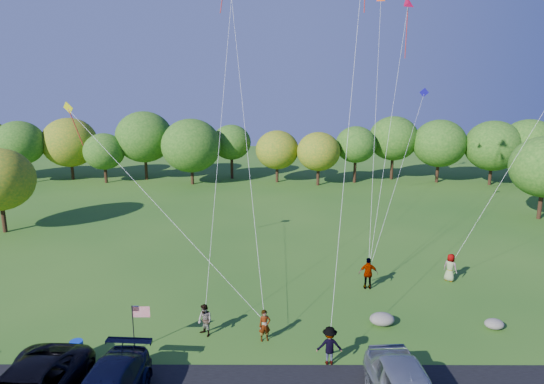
{
  "coord_description": "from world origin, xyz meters",
  "views": [
    {
      "loc": [
        0.07,
        -19.99,
        12.35
      ],
      "look_at": [
        0.01,
        6.0,
        6.23
      ],
      "focal_mm": 32.0,
      "sensor_mm": 36.0,
      "label": 1
    }
  ],
  "objects_px": {
    "flyer_b": "(205,320)",
    "flyer_d": "(368,273)",
    "flyer_a": "(265,326)",
    "flyer_c": "(329,346)",
    "flyer_e": "(450,267)",
    "trash_barrel": "(77,350)"
  },
  "relations": [
    {
      "from": "flyer_a",
      "to": "flyer_c",
      "type": "bearing_deg",
      "value": -48.87
    },
    {
      "from": "flyer_c",
      "to": "flyer_e",
      "type": "xyz_separation_m",
      "value": [
        8.54,
        9.06,
        -0.0
      ]
    },
    {
      "from": "flyer_b",
      "to": "flyer_c",
      "type": "distance_m",
      "value": 6.29
    },
    {
      "from": "flyer_c",
      "to": "flyer_d",
      "type": "distance_m",
      "value": 8.52
    },
    {
      "from": "flyer_d",
      "to": "trash_barrel",
      "type": "xyz_separation_m",
      "value": [
        -14.53,
        -7.54,
        -0.54
      ]
    },
    {
      "from": "flyer_c",
      "to": "flyer_b",
      "type": "bearing_deg",
      "value": -23.62
    },
    {
      "from": "flyer_b",
      "to": "flyer_d",
      "type": "relative_size",
      "value": 0.83
    },
    {
      "from": "trash_barrel",
      "to": "flyer_b",
      "type": "bearing_deg",
      "value": 20.38
    },
    {
      "from": "flyer_b",
      "to": "flyer_d",
      "type": "height_order",
      "value": "flyer_d"
    },
    {
      "from": "flyer_c",
      "to": "flyer_d",
      "type": "xyz_separation_m",
      "value": [
        3.22,
        7.89,
        0.09
      ]
    },
    {
      "from": "flyer_b",
      "to": "flyer_d",
      "type": "xyz_separation_m",
      "value": [
        9.04,
        5.5,
        0.16
      ]
    },
    {
      "from": "flyer_c",
      "to": "flyer_d",
      "type": "relative_size",
      "value": 0.9
    },
    {
      "from": "flyer_e",
      "to": "flyer_c",
      "type": "bearing_deg",
      "value": 91.83
    },
    {
      "from": "flyer_d",
      "to": "flyer_b",
      "type": "bearing_deg",
      "value": 34.79
    },
    {
      "from": "flyer_a",
      "to": "flyer_e",
      "type": "relative_size",
      "value": 0.9
    },
    {
      "from": "flyer_a",
      "to": "flyer_d",
      "type": "height_order",
      "value": "flyer_d"
    },
    {
      "from": "flyer_e",
      "to": "flyer_d",
      "type": "bearing_deg",
      "value": 57.57
    },
    {
      "from": "flyer_a",
      "to": "flyer_c",
      "type": "xyz_separation_m",
      "value": [
        2.89,
        -1.93,
        0.09
      ]
    },
    {
      "from": "flyer_a",
      "to": "flyer_d",
      "type": "relative_size",
      "value": 0.81
    },
    {
      "from": "flyer_a",
      "to": "flyer_e",
      "type": "bearing_deg",
      "value": 16.87
    },
    {
      "from": "flyer_c",
      "to": "trash_barrel",
      "type": "xyz_separation_m",
      "value": [
        -11.32,
        0.35,
        -0.45
      ]
    },
    {
      "from": "flyer_b",
      "to": "flyer_e",
      "type": "height_order",
      "value": "flyer_e"
    }
  ]
}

